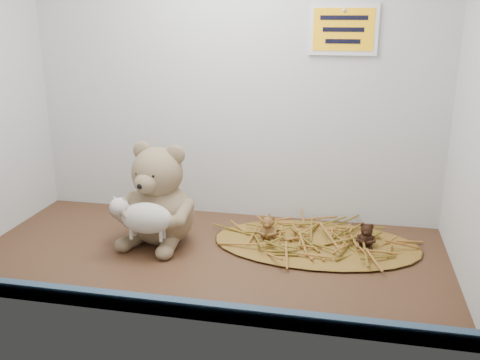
% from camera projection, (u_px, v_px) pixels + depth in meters
% --- Properties ---
extents(alcove_shell, '(1.20, 0.60, 0.90)m').
position_uv_depth(alcove_shell, '(216.00, 73.00, 1.32)').
color(alcove_shell, '#3C2314').
rests_on(alcove_shell, ground).
extents(front_rail, '(1.19, 0.02, 0.04)m').
position_uv_depth(front_rail, '(173.00, 307.00, 1.09)').
color(front_rail, '#38506B').
rests_on(front_rail, shelf_floor).
extents(straw_bed, '(0.55, 0.32, 0.01)m').
position_uv_depth(straw_bed, '(316.00, 243.00, 1.42)').
color(straw_bed, brown).
rests_on(straw_bed, shelf_floor).
extents(main_teddy, '(0.26, 0.27, 0.27)m').
position_uv_depth(main_teddy, '(160.00, 194.00, 1.41)').
color(main_teddy, '#93785A').
rests_on(main_teddy, shelf_floor).
extents(toy_lamb, '(0.17, 0.10, 0.11)m').
position_uv_depth(toy_lamb, '(147.00, 218.00, 1.33)').
color(toy_lamb, beige).
rests_on(toy_lamb, main_teddy).
extents(mini_teddy_tan, '(0.05, 0.06, 0.07)m').
position_uv_depth(mini_teddy_tan, '(268.00, 227.00, 1.44)').
color(mini_teddy_tan, brown).
rests_on(mini_teddy_tan, straw_bed).
extents(mini_teddy_brown, '(0.06, 0.06, 0.06)m').
position_uv_depth(mini_teddy_brown, '(366.00, 234.00, 1.39)').
color(mini_teddy_brown, black).
rests_on(mini_teddy_brown, straw_bed).
extents(wall_sign, '(0.16, 0.01, 0.11)m').
position_uv_depth(wall_sign, '(343.00, 29.00, 1.42)').
color(wall_sign, '#FFAD0D').
rests_on(wall_sign, back_wall).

